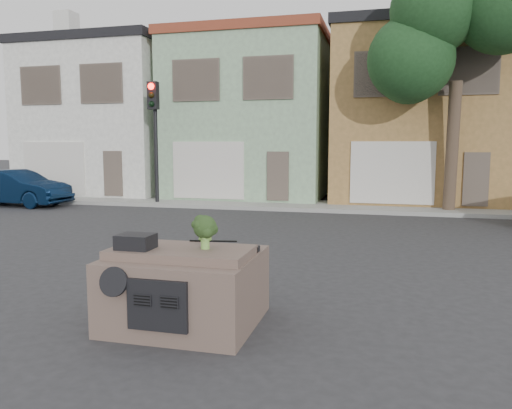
% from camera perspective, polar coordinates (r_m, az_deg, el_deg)
% --- Properties ---
extents(ground_plane, '(120.00, 120.00, 0.00)m').
position_cam_1_polar(ground_plane, '(10.11, -1.37, -7.65)').
color(ground_plane, '#303033').
rests_on(ground_plane, ground).
extents(sidewalk, '(40.00, 3.00, 0.15)m').
position_cam_1_polar(sidewalk, '(20.24, 6.78, -0.15)').
color(sidewalk, gray).
rests_on(sidewalk, ground).
extents(townhouse_white, '(7.20, 8.20, 7.55)m').
position_cam_1_polar(townhouse_white, '(27.57, -15.47, 9.21)').
color(townhouse_white, silver).
rests_on(townhouse_white, ground).
extents(townhouse_mint, '(7.20, 8.20, 7.55)m').
position_cam_1_polar(townhouse_mint, '(24.73, 0.00, 9.76)').
color(townhouse_mint, '#8DB08A').
rests_on(townhouse_mint, ground).
extents(townhouse_tan, '(7.20, 8.20, 7.55)m').
position_cam_1_polar(townhouse_tan, '(23.98, 17.89, 9.52)').
color(townhouse_tan, '#9D7540').
rests_on(townhouse_tan, ground).
extents(navy_sedan, '(4.58, 1.78, 1.49)m').
position_cam_1_polar(navy_sedan, '(22.97, -25.58, -0.13)').
color(navy_sedan, '#081A34').
rests_on(navy_sedan, ground).
extents(traffic_signal, '(0.40, 0.40, 5.10)m').
position_cam_1_polar(traffic_signal, '(21.02, -11.48, 6.79)').
color(traffic_signal, black).
rests_on(traffic_signal, ground).
extents(tree_near, '(4.40, 4.00, 8.50)m').
position_cam_1_polar(tree_near, '(19.42, 21.75, 11.47)').
color(tree_near, '#1B3F1D').
rests_on(tree_near, ground).
extents(car_dashboard, '(2.00, 1.80, 1.12)m').
position_cam_1_polar(car_dashboard, '(7.22, -7.99, -9.06)').
color(car_dashboard, brown).
rests_on(car_dashboard, ground).
extents(instrument_hump, '(0.48, 0.38, 0.20)m').
position_cam_1_polar(instrument_hump, '(7.01, -13.58, -4.14)').
color(instrument_hump, black).
rests_on(instrument_hump, car_dashboard).
extents(wiper_arm, '(0.69, 0.15, 0.02)m').
position_cam_1_polar(wiper_arm, '(7.34, -4.90, -4.18)').
color(wiper_arm, black).
rests_on(wiper_arm, car_dashboard).
extents(broccoli, '(0.52, 0.52, 0.47)m').
position_cam_1_polar(broccoli, '(6.82, -5.85, -3.11)').
color(broccoli, '#203516').
rests_on(broccoli, car_dashboard).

